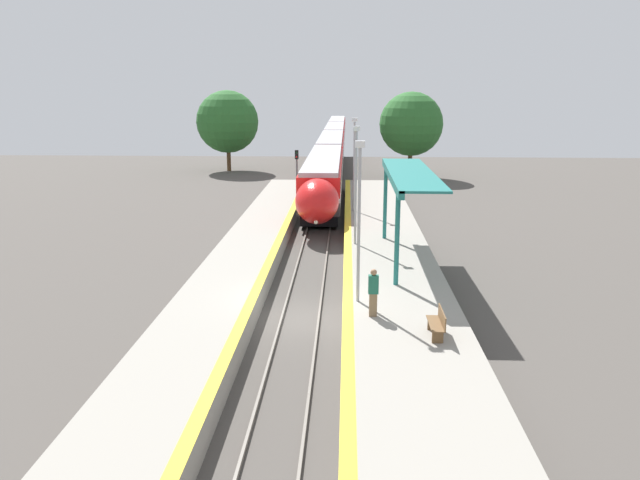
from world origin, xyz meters
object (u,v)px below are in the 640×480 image
Objects in this scene: person_waiting at (373,292)px; lamppost_far at (354,159)px; lamppost_near at (359,213)px; railway_signal at (297,170)px; lamppost_mid at (356,178)px; platform_bench at (438,323)px; train at (333,144)px.

lamppost_far is (-0.51, 19.67, 2.52)m from person_waiting.
railway_signal is at bearing 99.51° from lamppost_near.
railway_signal is 9.47m from lamppost_far.
lamppost_far is (0.00, 9.04, 0.00)m from lamppost_mid.
lamppost_mid is at bearing 90.00° from lamppost_near.
lamppost_near is at bearing 107.93° from person_waiting.
person_waiting reaches higher than platform_bench.
lamppost_mid is 9.04m from lamppost_far.
train is at bearing 92.77° from person_waiting.
train is 36.96m from lamppost_far.
platform_bench is at bearing -83.22° from lamppost_far.
lamppost_mid is at bearing 101.62° from platform_bench.
railway_signal is 0.68× the size of lamppost_near.
railway_signal reaches higher than train.
lamppost_mid is (4.40, -17.23, 1.80)m from railway_signal.
platform_bench is (4.77, -58.28, -0.79)m from train.
lamppost_far is (-2.55, 21.45, 2.95)m from platform_bench.
person_waiting is at bearing -72.07° from lamppost_near.
train is 58.48m from platform_bench.
lamppost_mid is at bearing -75.67° from railway_signal.
lamppost_far is at bearing 90.00° from lamppost_mid.
train is 14.15× the size of lamppost_near.
lamppost_mid is at bearing 92.76° from person_waiting.
lamppost_mid is 1.00× the size of lamppost_far.
railway_signal is at bearing 100.00° from person_waiting.
lamppost_near is (4.40, -26.27, 1.80)m from railway_signal.
lamppost_near and lamppost_mid have the same top height.
person_waiting is 0.29× the size of lamppost_near.
person_waiting is at bearing -87.23° from train.
lamppost_near is 1.00× the size of lamppost_far.
lamppost_far reaches higher than railway_signal.
railway_signal is at bearing 103.20° from platform_bench.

